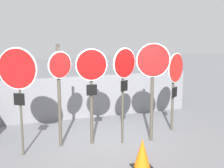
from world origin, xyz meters
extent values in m
plane|color=slate|center=(0.00, 0.00, 0.00)|extent=(40.00, 40.00, 0.00)
cube|color=slate|center=(0.00, 2.27, 0.69)|extent=(7.15, 0.12, 1.38)
cylinder|color=#474238|center=(-2.13, -0.17, 1.22)|extent=(0.05, 0.05, 2.44)
cylinder|color=white|center=(-2.16, -0.21, 2.07)|extent=(0.83, 0.50, 0.95)
cylinder|color=red|center=(-2.17, -0.23, 2.07)|extent=(0.78, 0.47, 0.89)
cube|color=black|center=(-2.16, -0.21, 1.36)|extent=(0.23, 0.15, 0.28)
cylinder|color=#474238|center=(-1.20, 0.10, 1.29)|extent=(0.08, 0.08, 2.57)
cylinder|color=white|center=(-1.17, 0.04, 2.07)|extent=(0.61, 0.31, 0.67)
cylinder|color=red|center=(-1.17, 0.03, 2.07)|extent=(0.56, 0.28, 0.61)
cylinder|color=#474238|center=(-0.41, 0.02, 1.24)|extent=(0.08, 0.08, 2.47)
cylinder|color=white|center=(-0.41, -0.05, 2.06)|extent=(0.80, 0.08, 0.80)
cylinder|color=#AD0F0F|center=(-0.41, -0.06, 2.06)|extent=(0.74, 0.07, 0.74)
cube|color=black|center=(-0.41, -0.05, 1.43)|extent=(0.26, 0.04, 0.27)
cylinder|color=#474238|center=(0.34, -0.21, 1.19)|extent=(0.06, 0.06, 2.37)
cylinder|color=white|center=(0.37, -0.26, 2.09)|extent=(0.70, 0.35, 0.76)
cylinder|color=#AD0F0F|center=(0.37, -0.28, 2.09)|extent=(0.64, 0.32, 0.70)
cube|color=black|center=(0.37, -0.26, 1.52)|extent=(0.21, 0.12, 0.27)
cylinder|color=#474238|center=(1.13, -0.27, 1.29)|extent=(0.09, 0.09, 2.59)
cylinder|color=white|center=(1.11, -0.34, 2.14)|extent=(0.84, 0.27, 0.87)
cylinder|color=red|center=(1.11, -0.35, 2.14)|extent=(0.78, 0.26, 0.81)
cylinder|color=#474238|center=(2.05, 0.27, 1.06)|extent=(0.07, 0.07, 2.11)
cylinder|color=white|center=(2.09, 0.22, 1.83)|extent=(0.72, 0.48, 0.84)
cylinder|color=red|center=(2.10, 0.20, 1.83)|extent=(0.67, 0.45, 0.78)
cube|color=black|center=(2.09, 0.22, 1.14)|extent=(0.21, 0.15, 0.28)
cube|color=black|center=(0.26, -1.66, 0.01)|extent=(0.42, 0.42, 0.02)
cone|color=orange|center=(0.26, -1.66, 0.34)|extent=(0.35, 0.35, 0.63)
camera|label=1|loc=(-2.36, -7.37, 3.06)|focal=50.00mm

